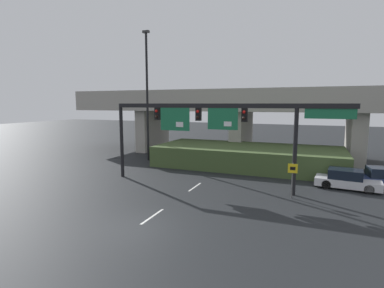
# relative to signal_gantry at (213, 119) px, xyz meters

# --- Properties ---
(ground_plane) EXTENTS (160.00, 160.00, 0.00)m
(ground_plane) POSITION_rel_signal_gantry_xyz_m (-1.11, -8.43, -5.03)
(ground_plane) COLOR black
(lane_markings) EXTENTS (0.14, 21.37, 0.01)m
(lane_markings) POSITION_rel_signal_gantry_xyz_m (-1.11, 2.49, -5.03)
(lane_markings) COLOR silver
(lane_markings) RESTS_ON ground
(signal_gantry) EXTENTS (17.52, 0.44, 6.15)m
(signal_gantry) POSITION_rel_signal_gantry_xyz_m (0.00, 0.00, 0.00)
(signal_gantry) COLOR black
(signal_gantry) RESTS_ON ground
(speed_limit_sign) EXTENTS (0.60, 0.11, 2.35)m
(speed_limit_sign) POSITION_rel_signal_gantry_xyz_m (5.74, -0.78, -3.50)
(speed_limit_sign) COLOR #4C4C4C
(speed_limit_sign) RESTS_ON ground
(highway_light_pole_near) EXTENTS (0.70, 0.36, 13.65)m
(highway_light_pole_near) POSITION_rel_signal_gantry_xyz_m (-9.75, 7.29, 2.17)
(highway_light_pole_near) COLOR black
(highway_light_pole_near) RESTS_ON ground
(overpass_bridge) EXTENTS (42.41, 8.21, 7.73)m
(overpass_bridge) POSITION_rel_signal_gantry_xyz_m (-1.11, 14.24, 0.34)
(overpass_bridge) COLOR #A39E93
(overpass_bridge) RESTS_ON ground
(grass_embankment) EXTENTS (17.68, 7.65, 1.97)m
(grass_embankment) POSITION_rel_signal_gantry_xyz_m (0.95, 8.18, -4.05)
(grass_embankment) COLOR #42562D
(grass_embankment) RESTS_ON ground
(parked_sedan_near_right) EXTENTS (4.52, 2.28, 1.41)m
(parked_sedan_near_right) POSITION_rel_signal_gantry_xyz_m (9.28, 3.19, -4.38)
(parked_sedan_near_right) COLOR silver
(parked_sedan_near_right) RESTS_ON ground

